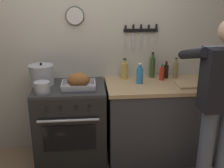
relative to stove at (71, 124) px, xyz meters
The scene contains 14 objects.
wall_back 0.95m from the stove, 58.68° to the left, with size 6.00×0.13×2.60m.
counter_block 1.43m from the stove, ahead, with size 2.03×0.65×0.90m.
stove is the anchor object (origin of this frame).
person_cook 1.60m from the stove, 24.56° to the right, with size 0.51×0.63×1.66m.
roasting_pan 0.54m from the stove, 37.23° to the right, with size 0.35×0.26×0.17m.
stock_pot 0.64m from the stove, 161.65° to the left, with size 0.26×0.26×0.24m.
saucepan 0.59m from the stove, 145.39° to the right, with size 0.16×0.16×0.11m.
cutting_board 1.42m from the stove, ahead, with size 0.36×0.24×0.02m, color tan.
bottle_vinegar 1.36m from the stove, ahead, with size 0.06×0.06×0.24m.
bottle_cooking_oil 0.86m from the stove, 18.46° to the left, with size 0.07×0.07×0.24m.
bottle_olive_oil 1.15m from the stove, 14.14° to the left, with size 0.06×0.06×0.30m.
bottle_dish_soap 0.95m from the stove, ahead, with size 0.08×0.08×0.23m.
bottle_soy_sauce 1.26m from the stove, 10.36° to the left, with size 0.06×0.06×0.20m.
bottle_hot_sauce 1.18m from the stove, ahead, with size 0.06×0.06×0.18m.
Camera 1 is at (-0.02, -1.80, 1.85)m, focal length 43.59 mm.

